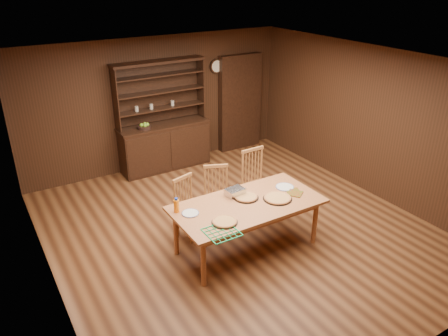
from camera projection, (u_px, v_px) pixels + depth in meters
floor at (238, 229)px, 6.90m from camera, size 6.00×6.00×0.00m
room_shell at (240, 136)px, 6.24m from camera, size 6.00×6.00×6.00m
china_hutch at (164, 140)px, 8.79m from camera, size 1.84×0.52×2.17m
doorway at (240, 103)px, 9.60m from camera, size 1.00×0.18×2.10m
wall_clock at (217, 66)px, 9.03m from camera, size 0.30×0.05×0.30m
dining_table at (247, 208)px, 6.16m from camera, size 2.13×1.07×0.75m
chair_left at (188, 205)px, 6.57m from camera, size 0.49×0.47×0.96m
chair_center at (217, 194)px, 6.86m from camera, size 0.52×0.51×0.99m
chair_right at (255, 179)px, 7.22m from camera, size 0.46×0.44×1.09m
pizza_left at (225, 221)px, 5.66m from camera, size 0.35×0.35×0.04m
pizza_right at (278, 198)px, 6.24m from camera, size 0.42×0.42×0.04m
pizza_center at (246, 197)px, 6.27m from camera, size 0.36×0.36×0.04m
cooling_rack at (222, 232)px, 5.45m from camera, size 0.41×0.41×0.02m
plate_left at (190, 213)px, 5.87m from camera, size 0.23×0.23×0.02m
plate_right at (285, 187)px, 6.57m from camera, size 0.28×0.28×0.02m
foil_dish at (235, 192)px, 6.32m from camera, size 0.29×0.22×0.11m
juice_bottle at (176, 206)px, 5.88m from camera, size 0.07×0.07×0.21m
pot_holder_a at (295, 193)px, 6.39m from camera, size 0.28×0.28×0.02m
pot_holder_b at (293, 191)px, 6.46m from camera, size 0.25×0.25×0.01m
fruit_bowl at (144, 126)px, 8.37m from camera, size 0.26×0.26×0.12m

